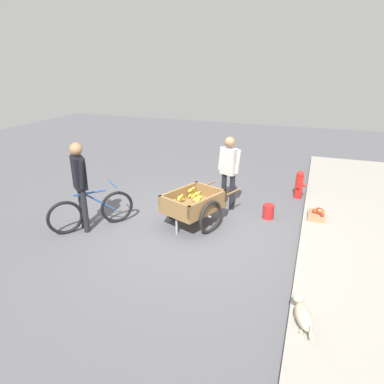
# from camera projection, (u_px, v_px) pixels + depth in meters

# --- Properties ---
(ground_plane) EXTENTS (24.00, 24.00, 0.00)m
(ground_plane) POSITION_uv_depth(u_px,v_px,m) (191.00, 229.00, 6.58)
(ground_plane) COLOR #56565B
(curb_strip) EXTENTS (12.00, 2.40, 0.12)m
(curb_strip) POSITION_uv_depth(u_px,v_px,m) (375.00, 257.00, 5.53)
(curb_strip) COLOR #9E998E
(curb_strip) RESTS_ON ground
(fruit_cart) EXTENTS (1.81, 1.31, 0.70)m
(fruit_cart) POSITION_uv_depth(u_px,v_px,m) (193.00, 205.00, 6.59)
(fruit_cart) COLOR olive
(fruit_cart) RESTS_ON ground
(vendor_person) EXTENTS (0.31, 0.53, 1.60)m
(vendor_person) POSITION_uv_depth(u_px,v_px,m) (229.00, 167.00, 7.20)
(vendor_person) COLOR black
(vendor_person) RESTS_ON ground
(bicycle) EXTENTS (1.31, 1.12, 0.85)m
(bicycle) POSITION_uv_depth(u_px,v_px,m) (92.00, 211.00, 6.53)
(bicycle) COLOR black
(bicycle) RESTS_ON ground
(cyclist_person) EXTENTS (0.37, 0.49, 1.71)m
(cyclist_person) POSITION_uv_depth(u_px,v_px,m) (80.00, 179.00, 6.21)
(cyclist_person) COLOR black
(cyclist_person) RESTS_ON ground
(dog) EXTENTS (0.65, 0.31, 0.40)m
(dog) POSITION_uv_depth(u_px,v_px,m) (303.00, 314.00, 3.99)
(dog) COLOR beige
(dog) RESTS_ON ground
(fire_hydrant) EXTENTS (0.25, 0.25, 0.67)m
(fire_hydrant) POSITION_uv_depth(u_px,v_px,m) (299.00, 184.00, 7.97)
(fire_hydrant) COLOR red
(fire_hydrant) RESTS_ON ground
(plastic_bucket) EXTENTS (0.23, 0.23, 0.29)m
(plastic_bucket) POSITION_uv_depth(u_px,v_px,m) (268.00, 211.00, 7.00)
(plastic_bucket) COLOR #B21E1E
(plastic_bucket) RESTS_ON ground
(apple_crate) EXTENTS (0.44, 0.32, 0.31)m
(apple_crate) POSITION_uv_depth(u_px,v_px,m) (316.00, 217.00, 6.78)
(apple_crate) COLOR #99754C
(apple_crate) RESTS_ON ground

